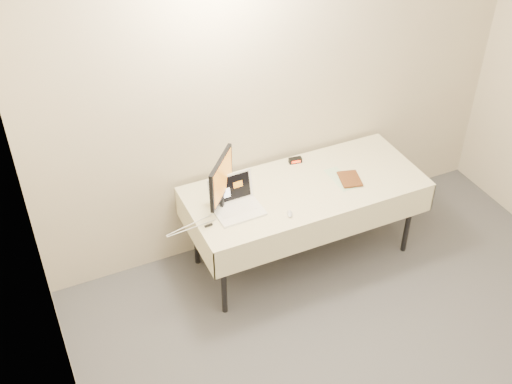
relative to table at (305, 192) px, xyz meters
name	(u,v)px	position (x,y,z in m)	size (l,w,h in m)	color
back_wall	(281,90)	(0.00, 0.45, 0.67)	(4.00, 0.10, 2.70)	beige
table	(305,192)	(0.00, 0.00, 0.00)	(1.86, 0.81, 0.74)	black
laptop	(236,202)	(-0.60, -0.02, 0.12)	(0.35, 0.30, 0.24)	white
monitor	(221,180)	(-0.69, 0.02, 0.32)	(0.30, 0.34, 0.44)	black
book	(341,170)	(0.27, -0.06, 0.17)	(0.16, 0.02, 0.21)	#914A1A
alarm_clock	(295,160)	(0.07, 0.32, 0.08)	(0.11, 0.06, 0.04)	black
clicker	(290,214)	(-0.27, -0.26, 0.07)	(0.04, 0.08, 0.02)	#BCBCBE
paper_form	(340,179)	(0.29, -0.03, 0.06)	(0.12, 0.31, 0.00)	#B9DEB1
usb_dongle	(209,225)	(-0.85, -0.13, 0.07)	(0.06, 0.02, 0.01)	black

